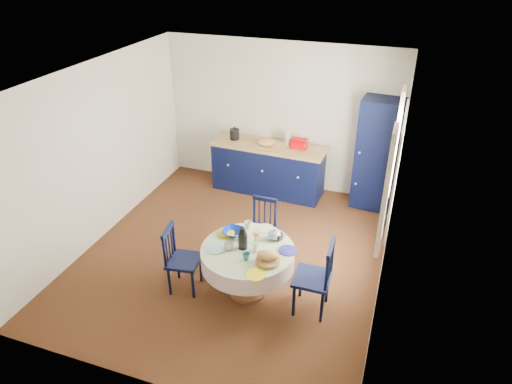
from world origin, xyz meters
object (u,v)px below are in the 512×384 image
dining_table (249,257)px  mug_c (279,237)px  kitchen_counter (268,167)px  mug_b (246,256)px  chair_far (262,228)px  chair_left (181,259)px  chair_right (316,277)px  mug_a (228,246)px  cobalt_bowl (233,232)px  mug_d (249,225)px  pantry_cabinet (377,155)px

dining_table → mug_c: size_ratio=10.00×
kitchen_counter → mug_b: 2.86m
chair_far → chair_left: bearing=-124.6°
kitchen_counter → chair_far: kitchen_counter is taller
chair_far → mug_c: 0.72m
chair_right → mug_b: size_ratio=10.89×
mug_a → cobalt_bowl: 0.30m
dining_table → mug_b: 0.25m
chair_left → mug_d: 0.93m
chair_right → mug_a: bearing=-87.7°
pantry_cabinet → mug_b: size_ratio=20.51×
chair_far → dining_table: bearing=-81.3°
chair_right → mug_b: (-0.78, -0.18, 0.23)m
mug_d → mug_c: bearing=-15.0°
pantry_cabinet → mug_d: 2.64m
mug_c → mug_d: bearing=165.0°
kitchen_counter → chair_right: (1.41, -2.60, 0.04)m
mug_b → mug_c: (0.24, 0.49, 0.00)m
pantry_cabinet → cobalt_bowl: pantry_cabinet is taller
kitchen_counter → chair_left: (-0.24, -2.76, -0.00)m
kitchen_counter → mug_b: (0.63, -2.78, 0.27)m
kitchen_counter → mug_a: 2.70m
chair_right → mug_c: (-0.54, 0.31, 0.23)m
mug_a → mug_c: size_ratio=0.98×
chair_right → pantry_cabinet: bearing=171.6°
mug_c → chair_far: bearing=126.8°
chair_left → mug_b: bearing=-99.6°
chair_left → kitchen_counter: bearing=-13.2°
mug_b → mug_d: mug_d is taller
mug_b → mug_c: bearing=63.5°
mug_a → mug_c: 0.63m
mug_c → chair_left: bearing=-157.2°
dining_table → mug_b: size_ratio=12.90×
pantry_cabinet → mug_c: bearing=-105.2°
mug_c → mug_d: mug_d is taller
mug_c → cobalt_bowl: 0.57m
dining_table → chair_far: dining_table is taller
mug_b → mug_a: bearing=156.0°
chair_left → cobalt_bowl: bearing=-62.2°
dining_table → mug_a: dining_table is taller
chair_left → mug_b: 0.91m
mug_b → mug_d: (-0.19, 0.60, 0.01)m
pantry_cabinet → cobalt_bowl: 2.87m
mug_a → mug_b: mug_a is taller
kitchen_counter → mug_b: kitchen_counter is taller
kitchen_counter → chair_far: bearing=-72.6°
dining_table → mug_d: 0.47m
kitchen_counter → pantry_cabinet: (1.76, 0.10, 0.46)m
pantry_cabinet → chair_left: bearing=-119.7°
chair_far → mug_c: bearing=-52.1°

